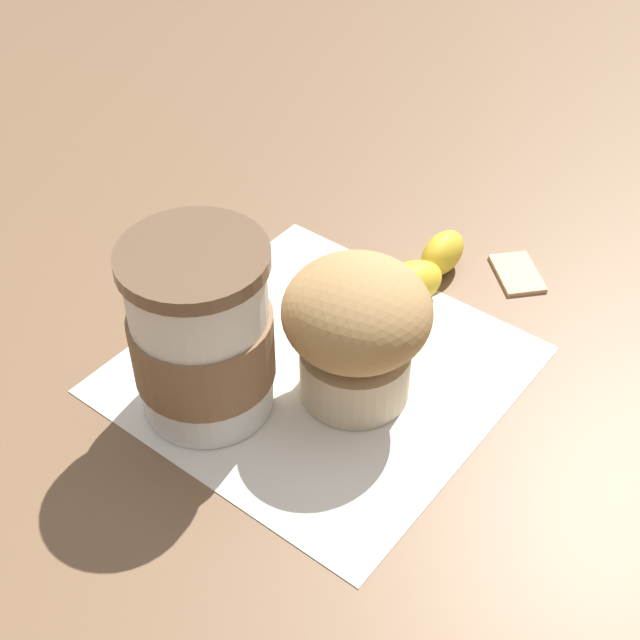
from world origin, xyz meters
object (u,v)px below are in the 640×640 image
Objects in this scene: coffee_cup at (202,335)px; sugar_packet at (518,272)px; banana at (405,281)px; muffin at (356,328)px.

coffee_cup reaches higher than sugar_packet.
banana reaches higher than sugar_packet.
muffin is at bearing -59.02° from coffee_cup.
muffin is 0.11m from banana.
coffee_cup is 0.18m from banana.
banana is 2.74× the size of sugar_packet.
muffin is 0.19m from sugar_packet.
sugar_packet is at bearing -47.20° from banana.
coffee_cup is at bearing 152.96° from banana.
coffee_cup is at bearing 120.98° from muffin.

